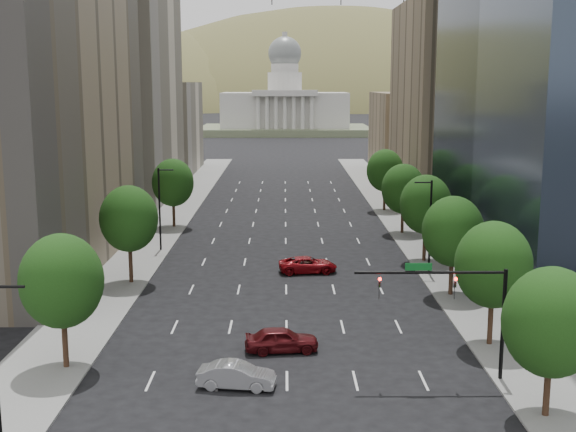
{
  "coord_description": "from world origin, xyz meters",
  "views": [
    {
      "loc": [
        -0.14,
        -11.92,
        17.87
      ],
      "look_at": [
        0.12,
        42.14,
        8.0
      ],
      "focal_mm": 45.57,
      "sensor_mm": 36.0,
      "label": 1
    }
  ],
  "objects_px": {
    "traffic_signal": "(463,299)",
    "car_red_far": "(308,265)",
    "car_silver": "(237,375)",
    "capitol": "(285,109)",
    "car_maroon": "(282,339)"
  },
  "relations": [
    {
      "from": "car_maroon",
      "to": "car_silver",
      "type": "distance_m",
      "value": 6.5
    },
    {
      "from": "traffic_signal",
      "to": "capitol",
      "type": "xyz_separation_m",
      "value": [
        -10.53,
        219.71,
        3.4
      ]
    },
    {
      "from": "traffic_signal",
      "to": "car_red_far",
      "type": "height_order",
      "value": "traffic_signal"
    },
    {
      "from": "capitol",
      "to": "car_red_far",
      "type": "xyz_separation_m",
      "value": [
        2.09,
        -193.88,
        -7.81
      ]
    },
    {
      "from": "car_maroon",
      "to": "car_red_far",
      "type": "xyz_separation_m",
      "value": [
        2.43,
        20.85,
        -0.07
      ]
    },
    {
      "from": "car_red_far",
      "to": "traffic_signal",
      "type": "bearing_deg",
      "value": -168.66
    },
    {
      "from": "car_silver",
      "to": "car_red_far",
      "type": "bearing_deg",
      "value": -3.52
    },
    {
      "from": "traffic_signal",
      "to": "car_red_far",
      "type": "relative_size",
      "value": 1.65
    },
    {
      "from": "car_silver",
      "to": "capitol",
      "type": "bearing_deg",
      "value": 6.46
    },
    {
      "from": "capitol",
      "to": "car_red_far",
      "type": "height_order",
      "value": "capitol"
    },
    {
      "from": "car_maroon",
      "to": "car_red_far",
      "type": "height_order",
      "value": "car_maroon"
    },
    {
      "from": "car_silver",
      "to": "car_red_far",
      "type": "height_order",
      "value": "car_red_far"
    },
    {
      "from": "car_silver",
      "to": "car_maroon",
      "type": "bearing_deg",
      "value": -16.9
    },
    {
      "from": "car_maroon",
      "to": "car_silver",
      "type": "bearing_deg",
      "value": 150.28
    },
    {
      "from": "traffic_signal",
      "to": "car_red_far",
      "type": "xyz_separation_m",
      "value": [
        -8.44,
        25.83,
        -4.4
      ]
    }
  ]
}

